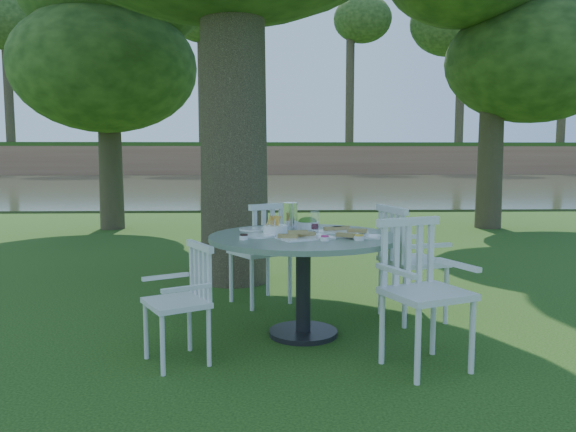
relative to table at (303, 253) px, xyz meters
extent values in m
plane|color=#15360B|center=(-0.08, 1.00, -0.68)|extent=(140.00, 140.00, 0.00)
cylinder|color=black|center=(0.00, 0.00, -0.66)|extent=(0.56, 0.56, 0.04)
cylinder|color=black|center=(0.00, 0.00, -0.27)|extent=(0.12, 0.12, 0.74)
cylinder|color=slate|center=(0.00, 0.00, 0.12)|extent=(1.51, 1.51, 0.04)
cylinder|color=silver|center=(1.26, 0.26, -0.43)|extent=(0.04, 0.04, 0.50)
cylinder|color=silver|center=(1.14, 0.69, -0.43)|extent=(0.04, 0.04, 0.50)
cylinder|color=silver|center=(0.87, 0.16, -0.43)|extent=(0.04, 0.04, 0.50)
cylinder|color=silver|center=(0.75, 0.59, -0.43)|extent=(0.04, 0.04, 0.50)
cube|color=silver|center=(1.01, 0.43, -0.16)|extent=(0.59, 0.62, 0.04)
cube|color=silver|center=(0.79, 0.37, 0.08)|extent=(0.18, 0.51, 0.51)
cylinder|color=silver|center=(-0.28, 1.32, -0.43)|extent=(0.04, 0.04, 0.50)
cylinder|color=silver|center=(-0.65, 1.08, -0.43)|extent=(0.04, 0.04, 0.50)
cylinder|color=silver|center=(-0.07, 0.99, -0.43)|extent=(0.04, 0.04, 0.50)
cylinder|color=silver|center=(-0.43, 0.75, -0.43)|extent=(0.04, 0.04, 0.50)
cube|color=silver|center=(-0.36, 1.03, -0.16)|extent=(0.68, 0.66, 0.04)
cube|color=silver|center=(-0.24, 0.85, 0.07)|extent=(0.45, 0.31, 0.51)
cylinder|color=silver|center=(-1.16, -0.49, -0.47)|extent=(0.03, 0.03, 0.41)
cylinder|color=silver|center=(-0.99, -0.81, -0.47)|extent=(0.03, 0.03, 0.41)
cylinder|color=silver|center=(-0.87, -0.33, -0.47)|extent=(0.03, 0.03, 0.41)
cylinder|color=silver|center=(-0.70, -0.65, -0.47)|extent=(0.03, 0.03, 0.41)
cube|color=silver|center=(-0.93, -0.57, -0.25)|extent=(0.54, 0.56, 0.04)
cube|color=silver|center=(-0.77, -0.48, -0.06)|extent=(0.24, 0.39, 0.42)
cylinder|color=silver|center=(0.66, -1.02, -0.43)|extent=(0.04, 0.04, 0.50)
cylinder|color=silver|center=(1.08, -0.85, -0.43)|extent=(0.04, 0.04, 0.50)
cylinder|color=silver|center=(0.51, -0.65, -0.43)|extent=(0.04, 0.04, 0.50)
cylinder|color=silver|center=(0.92, -0.48, -0.43)|extent=(0.04, 0.04, 0.50)
cube|color=silver|center=(0.79, -0.75, -0.16)|extent=(0.65, 0.63, 0.04)
cube|color=silver|center=(0.71, -0.55, 0.08)|extent=(0.49, 0.24, 0.51)
cube|color=white|center=(0.00, -0.19, 0.15)|extent=(0.47, 0.39, 0.02)
cube|color=white|center=(0.42, -0.12, 0.15)|extent=(0.39, 0.28, 0.01)
cube|color=white|center=(0.27, 0.15, 0.15)|extent=(0.37, 0.24, 0.01)
cylinder|color=white|center=(-0.36, -0.04, 0.15)|extent=(0.27, 0.27, 0.01)
cylinder|color=white|center=(-0.40, 0.34, 0.15)|extent=(0.26, 0.26, 0.01)
cylinder|color=white|center=(-0.22, 0.04, 0.18)|extent=(0.20, 0.20, 0.08)
cylinder|color=white|center=(0.06, 0.39, 0.17)|extent=(0.19, 0.19, 0.06)
cylinder|color=silver|center=(-0.10, 0.23, 0.26)|extent=(0.12, 0.12, 0.24)
cylinder|color=white|center=(0.10, 0.05, 0.24)|extent=(0.07, 0.07, 0.19)
cylinder|color=white|center=(-0.13, 0.03, 0.20)|extent=(0.06, 0.06, 0.11)
cylinder|color=white|center=(-0.24, 0.05, 0.19)|extent=(0.06, 0.06, 0.10)
cylinder|color=white|center=(0.14, -0.30, 0.16)|extent=(0.07, 0.07, 0.03)
cylinder|color=white|center=(0.40, -0.29, 0.16)|extent=(0.08, 0.08, 0.03)
cylinder|color=white|center=(0.47, -0.13, 0.16)|extent=(0.07, 0.07, 0.03)
cylinder|color=white|center=(-0.47, -0.21, 0.16)|extent=(0.07, 0.07, 0.03)
ellipsoid|color=#1A3410|center=(-3.39, 6.90, 2.41)|extent=(3.30, 3.30, 2.31)
ellipsoid|color=#1A3410|center=(4.22, 6.75, 2.62)|extent=(3.53, 3.53, 2.47)
cube|color=#2D341F|center=(-0.08, 24.00, -0.68)|extent=(100.00, 28.00, 0.12)
cube|color=#8D5B41|center=(-0.08, 39.50, 0.42)|extent=(100.00, 3.00, 2.20)
cube|color=#15360B|center=(-0.08, 47.00, 1.67)|extent=(100.00, 18.00, 0.30)
cylinder|color=black|center=(-13.08, 41.50, 8.02)|extent=(0.70, 0.70, 13.00)
ellipsoid|color=#1A3410|center=(-13.08, 41.50, 11.27)|extent=(5.60, 5.60, 4.48)
cylinder|color=black|center=(-4.08, 41.50, 8.02)|extent=(0.70, 0.70, 13.00)
ellipsoid|color=#1A3410|center=(-4.08, 41.50, 11.27)|extent=(5.60, 5.60, 4.48)
cylinder|color=black|center=(4.92, 41.50, 8.02)|extent=(0.70, 0.70, 13.00)
ellipsoid|color=#1A3410|center=(4.92, 41.50, 11.27)|extent=(5.60, 5.60, 4.48)
cylinder|color=black|center=(13.92, 41.50, 8.02)|extent=(0.70, 0.70, 13.00)
ellipsoid|color=#1A3410|center=(13.92, 41.50, 11.27)|extent=(5.60, 5.60, 4.48)
cylinder|color=black|center=(22.92, 41.50, 8.02)|extent=(0.70, 0.70, 13.00)
ellipsoid|color=#1A3410|center=(22.92, 41.50, 11.27)|extent=(5.60, 5.60, 4.48)
camera|label=1|loc=(-0.30, -4.44, 0.77)|focal=35.00mm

